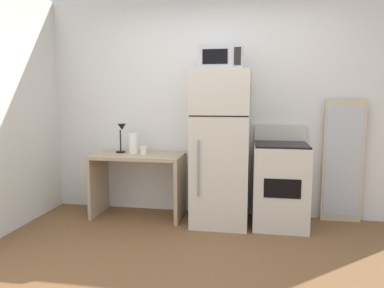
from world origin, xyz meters
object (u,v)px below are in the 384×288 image
object	(u,v)px
paper_towel_roll	(134,143)
coffee_mug	(144,151)
desk	(138,174)
leaning_mirror	(343,161)
oven_range	(280,184)
desk_lamp	(122,133)
microwave	(221,58)
refrigerator	(221,148)

from	to	relation	value
paper_towel_roll	coffee_mug	world-z (taller)	paper_towel_roll
desk	leaning_mirror	size ratio (longest dim) A/B	0.76
leaning_mirror	oven_range	bearing A→B (deg)	-160.06
coffee_mug	desk_lamp	bearing A→B (deg)	164.36
oven_range	desk	bearing A→B (deg)	178.95
desk_lamp	coffee_mug	size ratio (longest dim) A/B	3.72
desk_lamp	microwave	world-z (taller)	microwave
desk_lamp	paper_towel_roll	world-z (taller)	desk_lamp
refrigerator	paper_towel_roll	bearing A→B (deg)	173.77
microwave	leaning_mirror	xyz separation A→B (m)	(1.36, 0.30, -1.13)
coffee_mug	oven_range	size ratio (longest dim) A/B	0.09
desk	desk_lamp	world-z (taller)	desk_lamp
desk	refrigerator	bearing A→B (deg)	-2.90
paper_towel_roll	coffee_mug	distance (m)	0.18
desk	refrigerator	distance (m)	1.04
desk_lamp	oven_range	xyz separation A→B (m)	(1.87, -0.11, -0.52)
leaning_mirror	microwave	bearing A→B (deg)	-167.75
microwave	desk	bearing A→B (deg)	175.87
oven_range	leaning_mirror	world-z (taller)	leaning_mirror
paper_towel_roll	refrigerator	size ratio (longest dim) A/B	0.14
desk_lamp	desk	bearing A→B (deg)	-18.70
desk	paper_towel_roll	xyz separation A→B (m)	(-0.07, 0.07, 0.35)
coffee_mug	oven_range	world-z (taller)	oven_range
desk	desk_lamp	bearing A→B (deg)	161.30
refrigerator	oven_range	distance (m)	0.76
oven_range	leaning_mirror	distance (m)	0.78
paper_towel_roll	refrigerator	distance (m)	1.06
desk_lamp	leaning_mirror	bearing A→B (deg)	3.31
desk_lamp	refrigerator	xyz separation A→B (m)	(1.21, -0.13, -0.14)
desk_lamp	paper_towel_roll	distance (m)	0.19
desk	microwave	xyz separation A→B (m)	(0.98, -0.07, 1.32)
desk_lamp	leaning_mirror	size ratio (longest dim) A/B	0.25
oven_range	leaning_mirror	xyz separation A→B (m)	(0.70, 0.26, 0.23)
coffee_mug	microwave	distance (m)	1.38
coffee_mug	microwave	size ratio (longest dim) A/B	0.21
paper_towel_roll	leaning_mirror	xyz separation A→B (m)	(2.42, 0.16, -0.17)
desk	desk_lamp	xyz separation A→B (m)	(-0.23, 0.08, 0.47)
desk	paper_towel_roll	size ratio (longest dim) A/B	4.42
desk	refrigerator	world-z (taller)	refrigerator
desk	leaning_mirror	world-z (taller)	leaning_mirror
desk	oven_range	distance (m)	1.64
desk	oven_range	xyz separation A→B (m)	(1.64, -0.03, -0.05)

